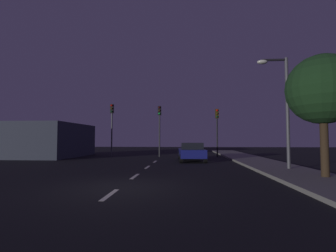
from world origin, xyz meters
name	(u,v)px	position (x,y,z in m)	size (l,w,h in m)	color
ground_plane	(149,166)	(0.00, 7.00, 0.00)	(80.00, 80.00, 0.00)	black
sidewalk_curb_right	(270,166)	(7.50, 7.00, 0.07)	(3.00, 40.00, 0.15)	gray
lane_stripe_nearest	(110,195)	(0.00, -1.20, 0.00)	(0.16, 1.60, 0.01)	silver
lane_stripe_second	(135,176)	(0.00, 2.60, 0.00)	(0.16, 1.60, 0.01)	silver
lane_stripe_third	(148,167)	(0.00, 6.40, 0.00)	(0.16, 1.60, 0.01)	silver
lane_stripe_fourth	(155,162)	(0.00, 10.20, 0.00)	(0.16, 1.60, 0.01)	silver
traffic_signal_left	(112,120)	(-4.95, 15.36, 3.62)	(0.32, 0.38, 5.18)	#4C4C51
traffic_signal_center	(159,121)	(-0.21, 15.36, 3.47)	(0.32, 0.38, 4.95)	#2D2D30
traffic_signal_right	(217,123)	(5.35, 15.36, 3.25)	(0.32, 0.38, 4.61)	black
car_stopped_ahead	(191,151)	(2.78, 11.09, 0.74)	(2.21, 4.66, 1.43)	navy
street_lamp_right	(282,101)	(7.53, 4.97, 3.74)	(1.64, 0.36, 6.12)	#4C4C51
roadside_tree_right	(323,90)	(8.10, 2.07, 3.78)	(2.95, 2.95, 5.28)	#382819
storefront_left	(53,140)	(-10.64, 14.86, 1.61)	(5.28, 8.42, 3.21)	#333847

